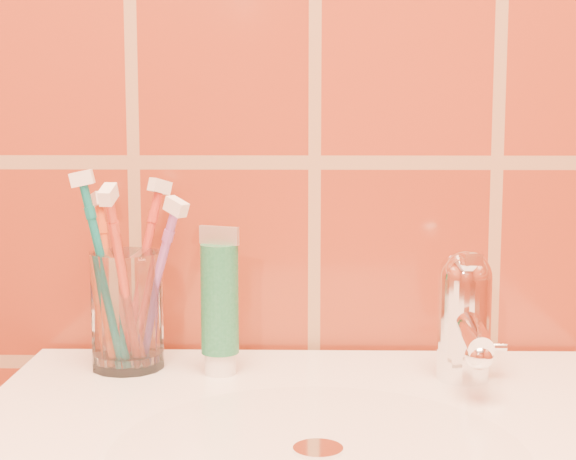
{
  "coord_description": "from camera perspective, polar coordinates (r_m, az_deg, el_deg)",
  "views": [
    {
      "loc": [
        -0.01,
        0.31,
        1.09
      ],
      "look_at": [
        -0.02,
        1.08,
        0.99
      ],
      "focal_mm": 55.0,
      "sensor_mm": 36.0,
      "label": 1
    }
  ],
  "objects": [
    {
      "name": "toothbrush_4",
      "position": [
        0.81,
        -10.58,
        -3.38
      ],
      "size": [
        0.05,
        0.16,
        0.21
      ],
      "primitive_type": null,
      "rotation": [
        0.38,
        0.0,
        -0.13
      ],
      "color": "#B93C27",
      "rests_on": "glass_tumbler"
    },
    {
      "name": "faucet",
      "position": [
        0.81,
        11.39,
        -5.2
      ],
      "size": [
        0.05,
        0.11,
        0.12
      ],
      "color": "white",
      "rests_on": "pedestal_sink"
    },
    {
      "name": "toothbrush_0",
      "position": [
        0.86,
        -11.53,
        -3.21
      ],
      "size": [
        0.1,
        0.12,
        0.18
      ],
      "primitive_type": null,
      "rotation": [
        0.29,
        0.0,
        -2.57
      ],
      "color": "#E25C27",
      "rests_on": "glass_tumbler"
    },
    {
      "name": "toothbrush_1",
      "position": [
        0.84,
        -11.77,
        -2.72
      ],
      "size": [
        0.07,
        0.06,
        0.2
      ],
      "primitive_type": null,
      "rotation": [
        0.21,
        0.0,
        -1.51
      ],
      "color": "#0D7174",
      "rests_on": "glass_tumbler"
    },
    {
      "name": "toothbrush_3",
      "position": [
        0.87,
        -9.47,
        -2.72
      ],
      "size": [
        0.12,
        0.12,
        0.19
      ],
      "primitive_type": null,
      "rotation": [
        0.28,
        0.0,
        2.37
      ],
      "color": "#B93327",
      "rests_on": "glass_tumbler"
    },
    {
      "name": "toothpaste_tube",
      "position": [
        0.82,
        -4.43,
        -4.88
      ],
      "size": [
        0.04,
        0.04,
        0.14
      ],
      "rotation": [
        0.0,
        0.0,
        -0.39
      ],
      "color": "white",
      "rests_on": "pedestal_sink"
    },
    {
      "name": "toothbrush_2",
      "position": [
        0.83,
        -8.59,
        -3.56
      ],
      "size": [
        0.13,
        0.12,
        0.18
      ],
      "primitive_type": null,
      "rotation": [
        0.36,
        0.0,
        0.96
      ],
      "color": "#8F4CA4",
      "rests_on": "glass_tumbler"
    },
    {
      "name": "glass_tumbler",
      "position": [
        0.85,
        -10.38,
        -5.13
      ],
      "size": [
        0.08,
        0.08,
        0.11
      ],
      "primitive_type": "cylinder",
      "rotation": [
        0.0,
        0.0,
        -0.18
      ],
      "color": "white",
      "rests_on": "pedestal_sink"
    }
  ]
}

